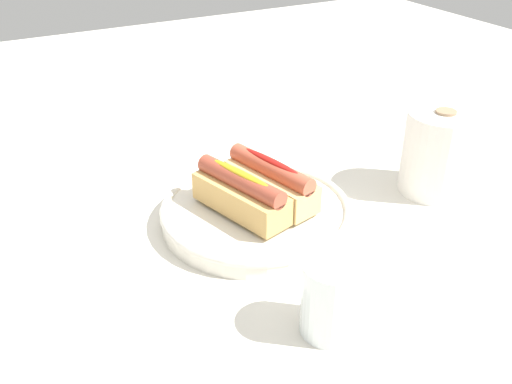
{
  "coord_description": "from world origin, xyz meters",
  "views": [
    {
      "loc": [
        0.59,
        -0.34,
        0.45
      ],
      "look_at": [
        -0.02,
        -0.01,
        0.05
      ],
      "focal_mm": 39.98,
      "sensor_mm": 36.0,
      "label": 1
    }
  ],
  "objects_px": {
    "hotdog_back": "(271,181)",
    "water_glass": "(332,302)",
    "serving_bowl": "(256,212)",
    "hotdog_front": "(241,194)",
    "paper_towel_roll": "(439,153)"
  },
  "relations": [
    {
      "from": "water_glass",
      "to": "serving_bowl",
      "type": "bearing_deg",
      "value": 172.22
    },
    {
      "from": "hotdog_front",
      "to": "serving_bowl",
      "type": "bearing_deg",
      "value": 101.46
    },
    {
      "from": "hotdog_back",
      "to": "paper_towel_roll",
      "type": "relative_size",
      "value": 1.18
    },
    {
      "from": "serving_bowl",
      "to": "paper_towel_roll",
      "type": "relative_size",
      "value": 2.04
    },
    {
      "from": "hotdog_back",
      "to": "water_glass",
      "type": "height_order",
      "value": "hotdog_back"
    },
    {
      "from": "paper_towel_roll",
      "to": "hotdog_front",
      "type": "bearing_deg",
      "value": -98.02
    },
    {
      "from": "hotdog_front",
      "to": "hotdog_back",
      "type": "relative_size",
      "value": 1.0
    },
    {
      "from": "hotdog_front",
      "to": "hotdog_back",
      "type": "bearing_deg",
      "value": 101.46
    },
    {
      "from": "serving_bowl",
      "to": "paper_towel_roll",
      "type": "height_order",
      "value": "paper_towel_roll"
    },
    {
      "from": "serving_bowl",
      "to": "hotdog_front",
      "type": "distance_m",
      "value": 0.05
    },
    {
      "from": "hotdog_front",
      "to": "water_glass",
      "type": "bearing_deg",
      "value": -1.16
    },
    {
      "from": "hotdog_back",
      "to": "paper_towel_roll",
      "type": "height_order",
      "value": "paper_towel_roll"
    },
    {
      "from": "serving_bowl",
      "to": "paper_towel_roll",
      "type": "distance_m",
      "value": 0.3
    },
    {
      "from": "water_glass",
      "to": "paper_towel_roll",
      "type": "xyz_separation_m",
      "value": [
        -0.18,
        0.32,
        0.03
      ]
    },
    {
      "from": "serving_bowl",
      "to": "hotdog_back",
      "type": "bearing_deg",
      "value": 101.46
    }
  ]
}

